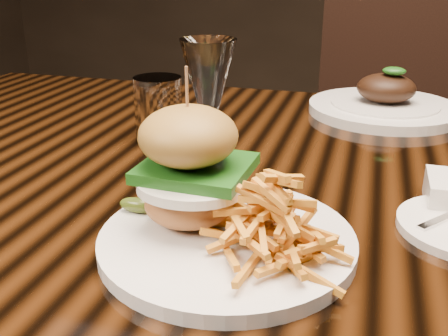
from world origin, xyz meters
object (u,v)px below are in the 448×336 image
(wine_glass, at_px, (209,80))
(far_dish, at_px, (384,105))
(dining_table, at_px, (293,218))
(burger_plate, at_px, (226,203))
(chair_far, at_px, (387,132))

(wine_glass, xyz_separation_m, far_dish, (0.22, 0.40, -0.12))
(wine_glass, height_order, far_dish, wine_glass)
(dining_table, relative_size, burger_plate, 6.12)
(dining_table, relative_size, chair_far, 1.68)
(burger_plate, relative_size, chair_far, 0.28)
(far_dish, distance_m, chair_far, 0.61)
(burger_plate, height_order, wine_glass, wine_glass)
(burger_plate, bearing_deg, far_dish, 89.26)
(chair_far, bearing_deg, far_dish, -89.17)
(wine_glass, distance_m, chair_far, 1.06)
(dining_table, xyz_separation_m, burger_plate, (-0.04, -0.23, 0.13))
(far_dish, bearing_deg, dining_table, -110.00)
(wine_glass, distance_m, far_dish, 0.47)
(wine_glass, bearing_deg, dining_table, 38.60)
(burger_plate, xyz_separation_m, chair_far, (0.19, 1.12, -0.26))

